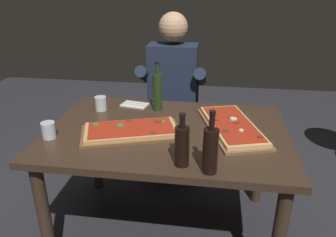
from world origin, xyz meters
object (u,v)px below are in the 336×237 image
object	(u,v)px
pizza_rectangular_left	(232,126)
seated_diner	(172,89)
dining_table	(167,144)
vinegar_bottle_green	(210,150)
tumbler_far_side	(49,131)
diner_chair	(174,113)
pizza_rectangular_front	(131,131)
tumbler_near_camera	(101,104)
wine_bottle_dark	(182,145)
oil_bottle_amber	(157,91)

from	to	relation	value
pizza_rectangular_left	seated_diner	bearing A→B (deg)	123.52
dining_table	vinegar_bottle_green	world-z (taller)	vinegar_bottle_green
dining_table	pizza_rectangular_left	distance (m)	0.40
dining_table	vinegar_bottle_green	bearing A→B (deg)	-57.96
vinegar_bottle_green	seated_diner	size ratio (longest dim) A/B	0.23
tumbler_far_side	diner_chair	world-z (taller)	diner_chair
pizza_rectangular_front	vinegar_bottle_green	size ratio (longest dim) A/B	2.03
pizza_rectangular_left	pizza_rectangular_front	bearing A→B (deg)	-165.34
pizza_rectangular_left	seated_diner	world-z (taller)	seated_diner
pizza_rectangular_left	tumbler_near_camera	size ratio (longest dim) A/B	7.01
vinegar_bottle_green	tumbler_far_side	size ratio (longest dim) A/B	3.27
pizza_rectangular_front	dining_table	bearing A→B (deg)	23.93
dining_table	diner_chair	bearing A→B (deg)	94.55
vinegar_bottle_green	tumbler_near_camera	xyz separation A→B (m)	(-0.74, 0.66, -0.07)
pizza_rectangular_left	vinegar_bottle_green	bearing A→B (deg)	-103.72
wine_bottle_dark	oil_bottle_amber	xyz separation A→B (m)	(-0.24, 0.67, 0.03)
wine_bottle_dark	tumbler_near_camera	bearing A→B (deg)	134.87
pizza_rectangular_left	tumbler_far_side	world-z (taller)	tumbler_far_side
seated_diner	tumbler_far_side	bearing A→B (deg)	-121.06
pizza_rectangular_left	tumbler_far_side	distance (m)	1.04
wine_bottle_dark	vinegar_bottle_green	distance (m)	0.14
pizza_rectangular_left	oil_bottle_amber	distance (m)	0.55
vinegar_bottle_green	tumbler_far_side	xyz separation A→B (m)	(-0.89, 0.22, -0.07)
dining_table	tumbler_far_side	distance (m)	0.67
dining_table	tumbler_near_camera	world-z (taller)	tumbler_near_camera
oil_bottle_amber	tumbler_far_side	xyz separation A→B (m)	(-0.52, -0.50, -0.09)
pizza_rectangular_left	vinegar_bottle_green	size ratio (longest dim) A/B	2.17
tumbler_near_camera	diner_chair	bearing A→B (deg)	55.98
pizza_rectangular_left	seated_diner	xyz separation A→B (m)	(-0.45, 0.67, -0.02)
vinegar_bottle_green	seated_diner	distance (m)	1.20
wine_bottle_dark	diner_chair	world-z (taller)	wine_bottle_dark
wine_bottle_dark	tumbler_far_side	distance (m)	0.78
tumbler_far_side	wine_bottle_dark	bearing A→B (deg)	-12.98
wine_bottle_dark	tumbler_near_camera	size ratio (longest dim) A/B	2.83
dining_table	wine_bottle_dark	world-z (taller)	wine_bottle_dark
oil_bottle_amber	tumbler_near_camera	xyz separation A→B (m)	(-0.38, -0.06, -0.09)
oil_bottle_amber	pizza_rectangular_left	bearing A→B (deg)	-25.99
vinegar_bottle_green	seated_diner	world-z (taller)	seated_diner
pizza_rectangular_left	oil_bottle_amber	bearing A→B (deg)	154.01
oil_bottle_amber	tumbler_near_camera	world-z (taller)	oil_bottle_amber
wine_bottle_dark	tumbler_near_camera	xyz separation A→B (m)	(-0.61, 0.61, -0.06)
pizza_rectangular_front	wine_bottle_dark	size ratio (longest dim) A/B	2.33
pizza_rectangular_left	wine_bottle_dark	xyz separation A→B (m)	(-0.25, -0.44, 0.08)
tumbler_near_camera	pizza_rectangular_front	bearing A→B (deg)	-48.35
diner_chair	vinegar_bottle_green	bearing A→B (deg)	-75.53
pizza_rectangular_left	seated_diner	size ratio (longest dim) A/B	0.49
pizza_rectangular_front	seated_diner	size ratio (longest dim) A/B	0.46
pizza_rectangular_front	tumbler_near_camera	size ratio (longest dim) A/B	6.58
pizza_rectangular_left	tumbler_near_camera	world-z (taller)	tumbler_near_camera
oil_bottle_amber	seated_diner	distance (m)	0.46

